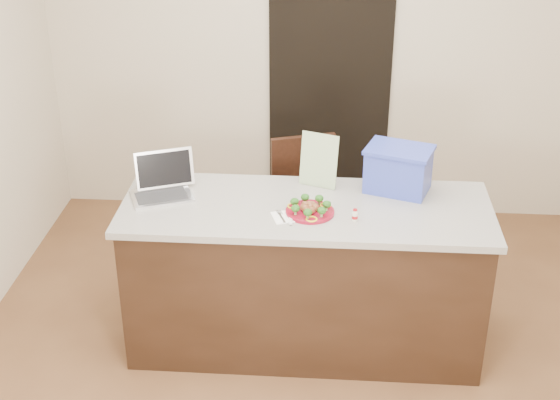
# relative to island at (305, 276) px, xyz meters

# --- Properties ---
(ground) EXTENTS (4.00, 4.00, 0.00)m
(ground) POSITION_rel_island_xyz_m (0.00, -0.25, -0.46)
(ground) COLOR brown
(ground) RESTS_ON ground
(room_shell) EXTENTS (4.00, 4.00, 4.00)m
(room_shell) POSITION_rel_island_xyz_m (0.00, -0.25, 1.16)
(room_shell) COLOR white
(room_shell) RESTS_ON ground
(doorway) EXTENTS (0.90, 0.02, 2.00)m
(doorway) POSITION_rel_island_xyz_m (0.10, 1.73, 0.54)
(doorway) COLOR black
(doorway) RESTS_ON ground
(island) EXTENTS (2.06, 0.76, 0.92)m
(island) POSITION_rel_island_xyz_m (0.00, 0.00, 0.00)
(island) COLOR black
(island) RESTS_ON ground
(plate) EXTENTS (0.27, 0.27, 0.02)m
(plate) POSITION_rel_island_xyz_m (0.02, -0.08, 0.47)
(plate) COLOR maroon
(plate) RESTS_ON island
(meatballs) EXTENTS (0.11, 0.11, 0.04)m
(meatballs) POSITION_rel_island_xyz_m (0.02, -0.08, 0.49)
(meatballs) COLOR brown
(meatballs) RESTS_ON plate
(broccoli) EXTENTS (0.22, 0.22, 0.04)m
(broccoli) POSITION_rel_island_xyz_m (0.02, -0.08, 0.51)
(broccoli) COLOR #194712
(broccoli) RESTS_ON plate
(pepper_rings) EXTENTS (0.24, 0.23, 0.01)m
(pepper_rings) POSITION_rel_island_xyz_m (0.02, -0.08, 0.48)
(pepper_rings) COLOR yellow
(pepper_rings) RESTS_ON plate
(napkin) EXTENTS (0.17, 0.17, 0.01)m
(napkin) POSITION_rel_island_xyz_m (-0.10, -0.14, 0.46)
(napkin) COLOR white
(napkin) RESTS_ON island
(fork) EXTENTS (0.05, 0.14, 0.00)m
(fork) POSITION_rel_island_xyz_m (-0.12, -0.13, 0.47)
(fork) COLOR #B2B1B6
(fork) RESTS_ON napkin
(knife) EXTENTS (0.02, 0.20, 0.01)m
(knife) POSITION_rel_island_xyz_m (-0.07, -0.16, 0.47)
(knife) COLOR silver
(knife) RESTS_ON napkin
(yogurt_bottle) EXTENTS (0.03, 0.03, 0.07)m
(yogurt_bottle) POSITION_rel_island_xyz_m (0.27, -0.15, 0.49)
(yogurt_bottle) COLOR silver
(yogurt_bottle) RESTS_ON island
(laptop) EXTENTS (0.40, 0.38, 0.24)m
(laptop) POSITION_rel_island_xyz_m (-0.82, 0.10, 0.52)
(laptop) COLOR silver
(laptop) RESTS_ON island
(leaflet) EXTENTS (0.23, 0.12, 0.32)m
(leaflet) POSITION_rel_island_xyz_m (0.06, 0.27, 0.62)
(leaflet) COLOR silver
(leaflet) RESTS_ON island
(blue_box) EXTENTS (0.43, 0.36, 0.26)m
(blue_box) POSITION_rel_island_xyz_m (0.51, 0.24, 0.59)
(blue_box) COLOR #3141B2
(blue_box) RESTS_ON island
(chair) EXTENTS (0.55, 0.56, 0.98)m
(chair) POSITION_rel_island_xyz_m (-0.05, 0.76, 0.09)
(chair) COLOR black
(chair) RESTS_ON ground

